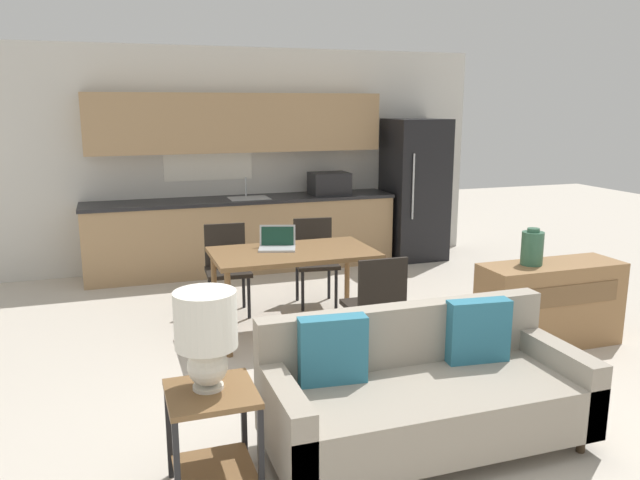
# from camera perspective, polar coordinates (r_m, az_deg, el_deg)

# --- Properties ---
(ground_plane) EXTENTS (20.00, 20.00, 0.00)m
(ground_plane) POSITION_cam_1_polar(r_m,az_deg,el_deg) (4.03, 6.53, -17.84)
(ground_plane) COLOR beige
(wall_back) EXTENTS (6.40, 0.07, 2.70)m
(wall_back) POSITION_cam_1_polar(r_m,az_deg,el_deg) (7.94, -7.71, 7.39)
(wall_back) COLOR silver
(wall_back) RESTS_ON ground_plane
(kitchen_counter) EXTENTS (3.78, 0.65, 2.15)m
(kitchen_counter) POSITION_cam_1_polar(r_m,az_deg,el_deg) (7.71, -7.00, 3.45)
(kitchen_counter) COLOR tan
(kitchen_counter) RESTS_ON ground_plane
(refrigerator) EXTENTS (0.72, 0.76, 1.84)m
(refrigerator) POSITION_cam_1_polar(r_m,az_deg,el_deg) (8.36, 8.62, 4.60)
(refrigerator) COLOR black
(refrigerator) RESTS_ON ground_plane
(dining_table) EXTENTS (1.41, 0.81, 0.76)m
(dining_table) POSITION_cam_1_polar(r_m,az_deg,el_deg) (5.48, -2.48, -1.72)
(dining_table) COLOR brown
(dining_table) RESTS_ON ground_plane
(couch) EXTENTS (1.90, 0.80, 0.82)m
(couch) POSITION_cam_1_polar(r_m,az_deg,el_deg) (3.89, 9.25, -13.56)
(couch) COLOR #3D2D1E
(couch) RESTS_ON ground_plane
(side_table) EXTENTS (0.45, 0.45, 0.58)m
(side_table) POSITION_cam_1_polar(r_m,az_deg,el_deg) (3.43, -9.81, -16.29)
(side_table) COLOR brown
(side_table) RESTS_ON ground_plane
(table_lamp) EXTENTS (0.32, 0.32, 0.52)m
(table_lamp) POSITION_cam_1_polar(r_m,az_deg,el_deg) (3.25, -10.38, -8.19)
(table_lamp) COLOR silver
(table_lamp) RESTS_ON side_table
(credenza) EXTENTS (1.23, 0.44, 0.71)m
(credenza) POSITION_cam_1_polar(r_m,az_deg,el_deg) (5.66, 20.23, -5.53)
(credenza) COLOR olive
(credenza) RESTS_ON ground_plane
(vase) EXTENTS (0.18, 0.18, 0.31)m
(vase) POSITION_cam_1_polar(r_m,az_deg,el_deg) (5.44, 18.84, -0.67)
(vase) COLOR #336047
(vase) RESTS_ON credenza
(dining_chair_far_left) EXTENTS (0.44, 0.44, 0.87)m
(dining_chair_far_left) POSITION_cam_1_polar(r_m,az_deg,el_deg) (6.16, -8.49, -2.23)
(dining_chair_far_left) COLOR black
(dining_chair_far_left) RESTS_ON ground_plane
(dining_chair_near_right) EXTENTS (0.43, 0.43, 0.87)m
(dining_chair_near_right) POSITION_cam_1_polar(r_m,az_deg,el_deg) (4.97, 5.15, -5.69)
(dining_chair_near_right) COLOR black
(dining_chair_near_right) RESTS_ON ground_plane
(dining_chair_far_right) EXTENTS (0.47, 0.47, 0.87)m
(dining_chair_far_right) POSITION_cam_1_polar(r_m,az_deg,el_deg) (6.39, -0.47, -1.57)
(dining_chair_far_right) COLOR black
(dining_chair_far_right) RESTS_ON ground_plane
(laptop) EXTENTS (0.38, 0.34, 0.20)m
(laptop) POSITION_cam_1_polar(r_m,az_deg,el_deg) (5.55, -3.93, -0.29)
(laptop) COLOR #B7BABC
(laptop) RESTS_ON dining_table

